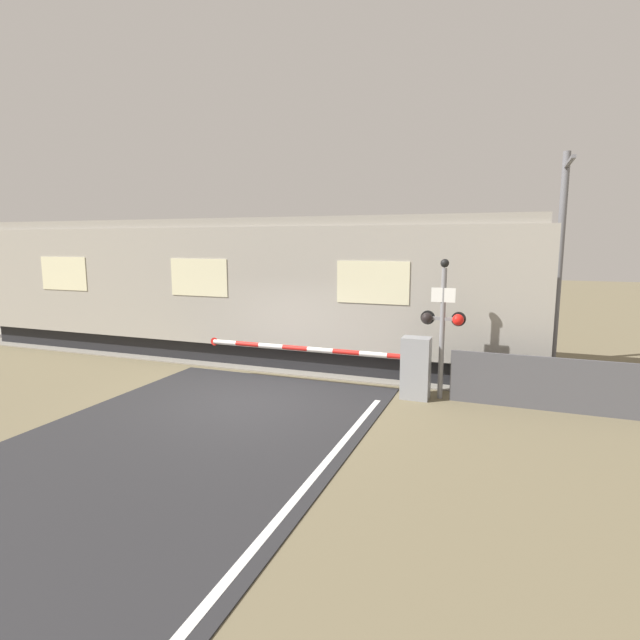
# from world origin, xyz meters

# --- Properties ---
(ground_plane) EXTENTS (80.00, 80.00, 0.00)m
(ground_plane) POSITION_xyz_m (0.00, 0.00, 0.00)
(ground_plane) COLOR #6B6047
(track_bed) EXTENTS (36.00, 3.20, 0.13)m
(track_bed) POSITION_xyz_m (0.00, 3.88, 0.02)
(track_bed) COLOR gray
(track_bed) RESTS_ON ground_plane
(train) EXTENTS (17.64, 2.80, 3.99)m
(train) POSITION_xyz_m (-2.81, 3.88, 2.04)
(train) COLOR black
(train) RESTS_ON ground_plane
(crossing_barrier) EXTENTS (5.44, 0.44, 1.35)m
(crossing_barrier) POSITION_xyz_m (2.91, 1.50, 0.71)
(crossing_barrier) COLOR gray
(crossing_barrier) RESTS_ON ground_plane
(signal_post) EXTENTS (0.95, 0.26, 3.01)m
(signal_post) POSITION_xyz_m (3.79, 1.69, 1.72)
(signal_post) COLOR gray
(signal_post) RESTS_ON ground_plane
(catenary_pole) EXTENTS (0.20, 1.90, 5.76)m
(catenary_pole) POSITION_xyz_m (6.34, 6.20, 3.02)
(catenary_pole) COLOR slate
(catenary_pole) RESTS_ON ground_plane
(roadside_fence) EXTENTS (3.68, 0.06, 1.10)m
(roadside_fence) POSITION_xyz_m (5.84, 1.64, 0.55)
(roadside_fence) COLOR #4C4C51
(roadside_fence) RESTS_ON ground_plane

